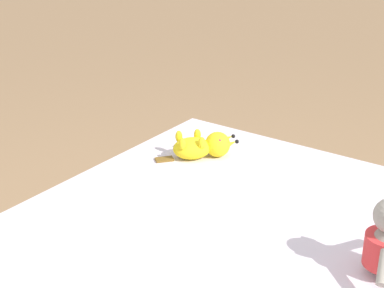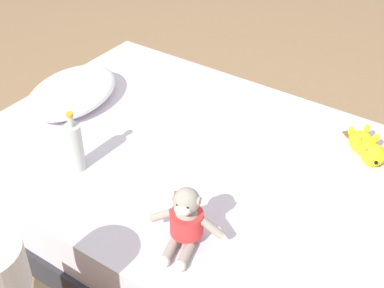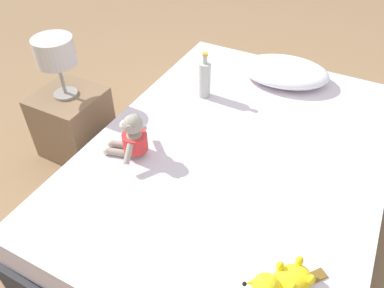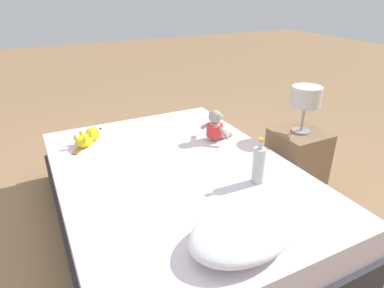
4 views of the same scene
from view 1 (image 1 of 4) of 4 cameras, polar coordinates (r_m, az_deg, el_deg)
The scene contains 1 object.
plush_yellow_creature at distance 2.37m, azimuth 1.03°, elevation -0.19°, with size 0.27×0.28×0.10m.
Camera 1 is at (-0.81, 1.16, 1.38)m, focal length 56.74 mm.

